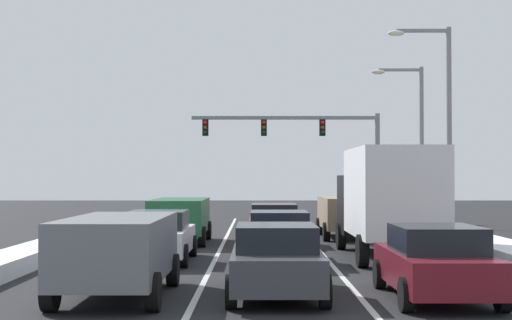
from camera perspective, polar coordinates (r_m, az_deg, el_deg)
ground_plane at (r=23.40m, az=1.35°, el=-7.40°), size 120.00×120.00×0.00m
lane_stripe_between_right_lane_and_center_lane at (r=27.08m, az=4.82°, el=-6.55°), size 0.14×39.79×0.01m
lane_stripe_between_center_lane_and_left_lane at (r=27.02m, az=-2.43°, el=-6.56°), size 0.14×39.79×0.01m
snow_bank_right_shoulder at (r=27.99m, az=15.76°, el=-5.84°), size 1.66×39.79×0.49m
snow_bank_left_shoulder at (r=27.76m, az=-13.49°, el=-5.92°), size 1.30×39.79×0.46m
sedan_maroon_right_lane_nearest at (r=16.37m, az=13.26°, el=-7.31°), size 2.00×4.50×1.51m
box_truck_right_lane_second at (r=24.19m, az=9.89°, el=-2.67°), size 2.53×7.20×3.36m
suv_tan_right_lane_third at (r=32.18m, az=6.83°, el=-3.90°), size 2.16×4.90×1.67m
sedan_charcoal_center_lane_nearest at (r=16.34m, az=1.71°, el=-7.36°), size 2.00×4.50×1.51m
sedan_navy_center_lane_second at (r=22.67m, az=1.91°, el=-5.66°), size 2.00×4.50×1.51m
sedan_red_center_lane_third at (r=28.89m, az=1.54°, el=-4.71°), size 2.00×4.50×1.51m
suv_gray_left_lane_nearest at (r=16.42m, az=-9.88°, el=-6.43°), size 2.16×4.90×1.67m
sedan_white_left_lane_second at (r=23.16m, az=-6.96°, el=-5.55°), size 2.00×4.50×1.51m
suv_green_left_lane_third at (r=29.57m, az=-5.39°, el=-4.14°), size 2.16×4.90×1.67m
traffic_light_gantry at (r=45.12m, az=4.32°, el=1.58°), size 10.94×0.47×6.20m
street_lamp_right_mid at (r=33.33m, az=13.65°, el=3.43°), size 2.66×0.36×8.78m
street_lamp_right_far at (r=40.43m, az=11.78°, el=2.12°), size 2.66×0.36×8.14m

